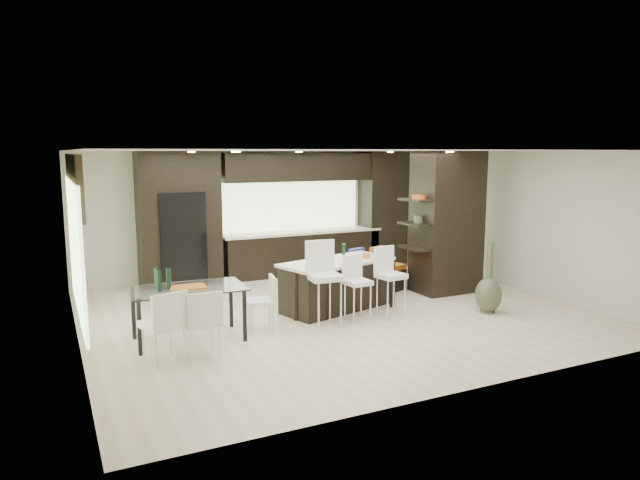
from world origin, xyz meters
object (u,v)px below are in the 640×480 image
dining_table (189,314)px  chair_far (163,330)px  chair_end (260,305)px  stool_left (324,292)px  stool_right (391,288)px  stool_mid (358,294)px  floor_vase (489,278)px  kitchen_island (337,285)px  chair_near (202,326)px  bench (375,280)px

dining_table → chair_far: size_ratio=1.80×
chair_far → chair_end: bearing=10.1°
stool_left → chair_far: bearing=-161.4°
stool_right → chair_end: size_ratio=1.20×
stool_mid → floor_vase: size_ratio=0.70×
dining_table → kitchen_island: bearing=13.8°
stool_mid → chair_near: bearing=-171.0°
stool_mid → stool_right: size_ratio=0.92×
stool_right → dining_table: stool_right is taller
stool_left → stool_right: stool_left is taller
kitchen_island → floor_vase: (2.17, -1.33, 0.18)m
stool_left → stool_right: size_ratio=1.16×
chair_near → stool_left: bearing=15.5°
stool_right → floor_vase: size_ratio=0.76×
dining_table → chair_far: bearing=-121.0°
stool_mid → bench: (1.16, 1.37, -0.17)m
stool_mid → chair_far: (-3.18, -0.61, 0.02)m
chair_near → chair_far: bearing=-178.0°
kitchen_island → dining_table: (-2.68, -0.56, -0.04)m
stool_right → dining_table: 3.31m
floor_vase → dining_table: bearing=171.0°
chair_near → bench: bearing=27.7°
stool_right → floor_vase: bearing=-29.9°
stool_right → stool_mid: bearing=169.5°
stool_right → dining_table: bearing=168.0°
dining_table → chair_end: (1.09, 0.00, -0.00)m
stool_right → chair_end: bearing=166.5°
stool_mid → dining_table: (-2.68, 0.16, -0.04)m
chair_far → chair_end: 1.76m
bench → chair_near: bearing=-172.0°
stool_mid → stool_left: bearing=-179.2°
stool_mid → chair_near: same height
floor_vase → chair_end: bearing=168.5°
floor_vase → chair_near: (-4.86, 0.01, -0.18)m
stool_left → chair_end: 1.01m
stool_right → chair_near: stool_right is taller
floor_vase → chair_near: size_ratio=1.43×
stool_right → floor_vase: floor_vase is taller
chair_end → stool_right: bearing=-83.2°
kitchen_island → floor_vase: 2.55m
kitchen_island → stool_left: size_ratio=1.90×
stool_mid → stool_right: (0.62, -0.02, 0.04)m
chair_near → chair_far: size_ratio=0.95×
kitchen_island → stool_right: (0.62, -0.74, 0.04)m
bench → kitchen_island: bearing=-169.9°
floor_vase → stool_mid: bearing=164.3°
floor_vase → chair_near: bearing=179.9°
floor_vase → chair_far: 5.36m
stool_left → bench: (1.78, 1.42, -0.28)m
stool_right → bench: size_ratio=0.69×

